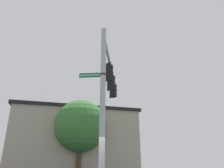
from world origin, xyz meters
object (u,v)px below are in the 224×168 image
Objects in this scene: traffic_light_mid_inner at (112,83)px; traffic_light_mid_outer at (114,91)px; bird_flying at (98,73)px; traffic_light_nearest_pole at (109,73)px; street_name_sign at (96,75)px.

traffic_light_mid_outer is at bearing 123.37° from traffic_light_mid_inner.
bird_flying is at bearing 163.97° from traffic_light_mid_outer.
traffic_light_mid_inner is at bearing 123.37° from traffic_light_nearest_pole.
traffic_light_nearest_pole reaches higher than street_name_sign.
traffic_light_mid_outer is 3.50m from bird_flying.
street_name_sign is at bearing -47.46° from bird_flying.
traffic_light_mid_outer is 1.18× the size of street_name_sign.
traffic_light_nearest_pole is 1.71m from traffic_light_mid_inner.
traffic_light_mid_inner is 4.70m from street_name_sign.
bird_flying reaches higher than traffic_light_mid_inner.
bird_flying is at bearing 132.54° from street_name_sign.
traffic_light_nearest_pole is 1.18× the size of street_name_sign.
street_name_sign is (1.25, -2.50, -1.35)m from traffic_light_nearest_pole.
bird_flying is at bearing 140.50° from traffic_light_nearest_pole.
street_name_sign is at bearing -63.54° from traffic_light_nearest_pole.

